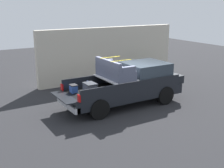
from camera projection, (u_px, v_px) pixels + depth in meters
ground_plane at (123, 105)px, 13.39m from camera, size 40.00×40.00×0.00m
pickup_truck at (130, 84)px, 13.30m from camera, size 6.05×2.06×2.23m
building_facade at (110, 53)px, 17.63m from camera, size 9.16×0.36×3.19m
trash_can at (150, 71)px, 18.03m from camera, size 0.60×0.60×0.98m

